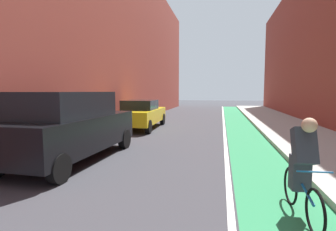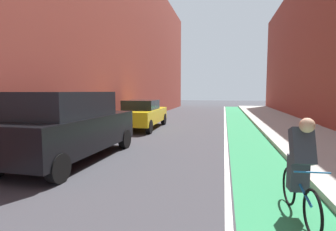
% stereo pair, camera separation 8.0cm
% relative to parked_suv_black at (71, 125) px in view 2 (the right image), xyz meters
% --- Properties ---
extents(ground_plane, '(91.89, 91.89, 0.00)m').
position_rel_parked_suv_black_xyz_m(ground_plane, '(2.52, 5.16, -1.02)').
color(ground_plane, '#38383D').
extents(bike_lane_paint, '(1.60, 41.77, 0.00)m').
position_rel_parked_suv_black_xyz_m(bike_lane_paint, '(5.29, 7.16, -1.02)').
color(bike_lane_paint, '#2D8451').
rests_on(bike_lane_paint, ground).
extents(lane_divider_stripe, '(0.12, 41.77, 0.00)m').
position_rel_parked_suv_black_xyz_m(lane_divider_stripe, '(4.39, 7.16, -1.02)').
color(lane_divider_stripe, white).
rests_on(lane_divider_stripe, ground).
extents(sidewalk_right, '(3.33, 41.77, 0.14)m').
position_rel_parked_suv_black_xyz_m(sidewalk_right, '(7.76, 7.16, -0.95)').
color(sidewalk_right, '#A8A59E').
rests_on(sidewalk_right, ground).
extents(building_facade_left, '(3.00, 41.77, 11.01)m').
position_rel_parked_suv_black_xyz_m(building_facade_left, '(-2.85, 7.16, 4.48)').
color(building_facade_left, brown).
rests_on(building_facade_left, ground).
extents(parked_suv_black, '(2.05, 4.80, 1.98)m').
position_rel_parked_suv_black_xyz_m(parked_suv_black, '(0.00, 0.00, 0.00)').
color(parked_suv_black, black).
rests_on(parked_suv_black, ground).
extents(parked_sedan_yellow_cab, '(1.96, 4.62, 1.53)m').
position_rel_parked_suv_black_xyz_m(parked_sedan_yellow_cab, '(0.00, 6.75, -0.23)').
color(parked_sedan_yellow_cab, yellow).
rests_on(parked_sedan_yellow_cab, ground).
extents(cyclist_mid, '(0.48, 1.71, 1.61)m').
position_rel_parked_suv_black_xyz_m(cyclist_mid, '(5.46, -2.41, -0.21)').
color(cyclist_mid, black).
rests_on(cyclist_mid, ground).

